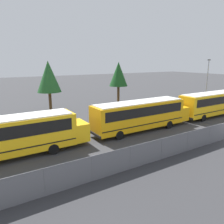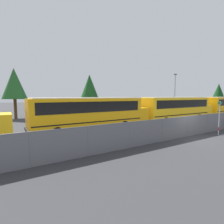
# 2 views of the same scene
# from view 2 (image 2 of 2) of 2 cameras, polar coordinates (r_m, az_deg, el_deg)

# --- Properties ---
(ground_plane) EXTENTS (200.00, 200.00, 0.00)m
(ground_plane) POSITION_cam_2_polar(r_m,az_deg,el_deg) (16.30, 23.18, -7.42)
(ground_plane) COLOR #38383A
(fence) EXTENTS (91.28, 0.07, 1.77)m
(fence) POSITION_cam_2_polar(r_m,az_deg,el_deg) (16.13, 23.30, -4.29)
(fence) COLOR #9EA0A5
(fence) RESTS_ON ground_plane
(school_bus_2) EXTENTS (12.56, 2.59, 3.32)m
(school_bus_2) POSITION_cam_2_polar(r_m,az_deg,el_deg) (17.40, -6.63, 0.25)
(school_bus_2) COLOR orange
(school_bus_2) RESTS_ON ground_plane
(school_bus_3) EXTENTS (12.56, 2.59, 3.32)m
(school_bus_3) POSITION_cam_2_polar(r_m,az_deg,el_deg) (25.58, 20.62, 1.53)
(school_bus_3) COLOR yellow
(school_bus_3) RESTS_ON ground_plane
(street_sign) EXTENTS (0.70, 0.09, 3.01)m
(street_sign) POSITION_cam_2_polar(r_m,az_deg,el_deg) (18.11, 31.60, -1.44)
(street_sign) COLOR #B7B7BC
(street_sign) RESTS_ON ground_plane
(light_pole) EXTENTS (0.60, 0.24, 7.87)m
(light_pole) POSITION_cam_2_polar(r_m,az_deg,el_deg) (37.50, 19.83, 6.23)
(light_pole) COLOR gray
(light_pole) RESTS_ON ground_plane
(tree_0) EXTENTS (3.63, 3.63, 7.54)m
(tree_0) POSITION_cam_2_polar(r_m,az_deg,el_deg) (67.31, 31.45, 5.90)
(tree_0) COLOR #51381E
(tree_0) RESTS_ON ground_plane
(tree_2) EXTENTS (3.57, 3.57, 7.65)m
(tree_2) POSITION_cam_2_polar(r_m,az_deg,el_deg) (30.49, -29.30, 8.02)
(tree_2) COLOR #51381E
(tree_2) RESTS_ON ground_plane
(tree_3) EXTENTS (3.24, 3.24, 7.43)m
(tree_3) POSITION_cam_2_polar(r_m,az_deg,el_deg) (33.06, -7.35, 8.34)
(tree_3) COLOR #51381E
(tree_3) RESTS_ON ground_plane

